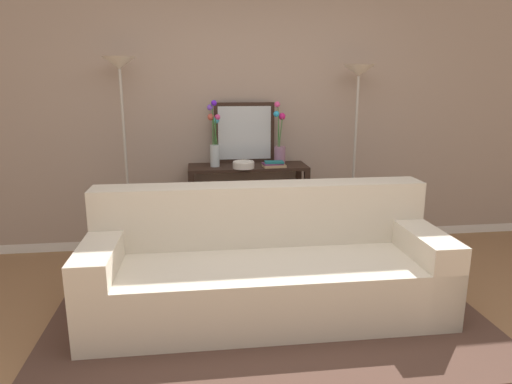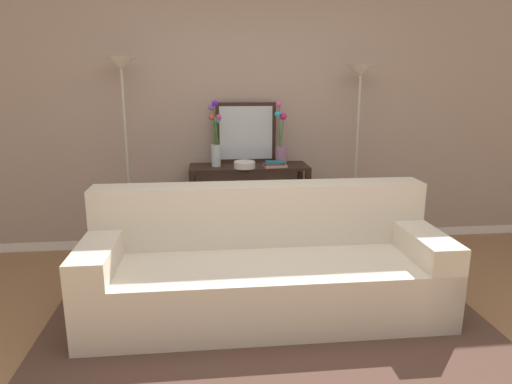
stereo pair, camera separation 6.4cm
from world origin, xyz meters
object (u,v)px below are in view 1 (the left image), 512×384
Objects in this scene: floor_lamp_left at (122,104)px; book_row_under_console at (215,248)px; floor_lamp_right at (357,107)px; wall_mirror at (244,133)px; console_table at (248,194)px; vase_tall_flowers at (214,139)px; book_stack at (274,164)px; vase_short_flowers at (280,145)px; fruit_bowl at (244,165)px; couch at (266,269)px.

floor_lamp_left is 1.58m from book_row_under_console.
floor_lamp_right is 3.08× the size of wall_mirror.
console_table reaches higher than book_row_under_console.
book_stack is (0.53, -0.10, -0.23)m from vase_tall_flowers.
vase_short_flowers is at bearing 1.34° from book_row_under_console.
floor_lamp_right is 1.36m from vase_tall_flowers.
console_table is at bearing -0.00° from book_row_under_console.
vase_tall_flowers is 0.36m from fruit_bowl.
book_row_under_console is at bearing 154.53° from fruit_bowl.
vase_tall_flowers is at bearing -149.75° from wall_mirror.
floor_lamp_left reaches higher than floor_lamp_right.
book_stack is (-0.80, -0.09, -0.51)m from floor_lamp_right.
vase_tall_flowers reaches higher than book_stack.
vase_tall_flowers is 0.61m from vase_short_flowers.
wall_mirror is 1.14m from book_row_under_console.
vase_short_flowers is (-0.72, 0.04, -0.35)m from floor_lamp_right.
book_stack is at bearing -11.44° from book_row_under_console.
couch is 12.67× the size of fruit_bowl.
console_table is at bearing -86.12° from wall_mirror.
wall_mirror is at bearing 30.25° from vase_tall_flowers.
couch is at bearing -74.52° from book_row_under_console.
console_table is 0.34m from fruit_bowl.
book_row_under_console is (-1.34, 0.02, -1.33)m from floor_lamp_right.
book_row_under_console is at bearing -178.66° from vase_short_flowers.
vase_short_flowers is at bearing 75.15° from couch.
couch is 1.20m from book_stack.
floor_lamp_right reaches higher than wall_mirror.
book_row_under_console is at bearing -151.81° from wall_mirror.
book_stack is 1.00m from book_row_under_console.
vase_tall_flowers reaches higher than vase_short_flowers.
floor_lamp_left is at bearing -178.43° from vase_short_flowers.
vase_short_flowers reaches higher than book_row_under_console.
fruit_bowl is at bearing -5.66° from floor_lamp_left.
floor_lamp_left reaches higher than fruit_bowl.
floor_lamp_left reaches higher than couch.
floor_lamp_right is 3.02× the size of vase_short_flowers.
floor_lamp_left is (-1.10, -0.02, 0.85)m from console_table.
couch is 1.40m from vase_short_flowers.
wall_mirror is 0.34m from vase_tall_flowers.
fruit_bowl is (-1.08, -0.10, -0.50)m from floor_lamp_right.
book_stack is (0.28, 0.02, -0.01)m from fruit_bowl.
book_row_under_console is (0.78, 0.02, -1.38)m from floor_lamp_left.
vase_short_flowers reaches higher than couch.
floor_lamp_right reaches higher than vase_short_flowers.
floor_lamp_left is 3.11× the size of vase_short_flowers.
book_row_under_console is (-0.01, 0.01, -1.05)m from vase_tall_flowers.
console_table is 0.62× the size of floor_lamp_right.
couch is 2.24× the size of console_table.
floor_lamp_left is at bearing 180.00° from floor_lamp_right.
vase_short_flowers is at bearing 58.83° from book_stack.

